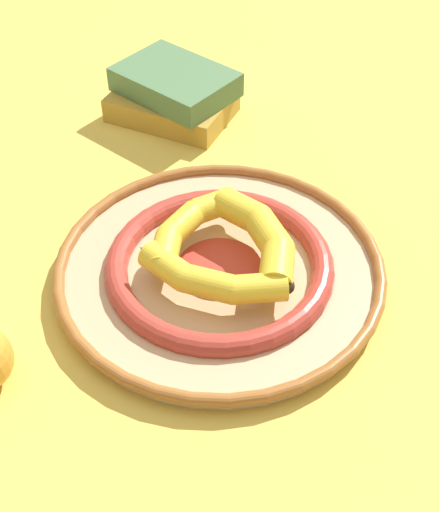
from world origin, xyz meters
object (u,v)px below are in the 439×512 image
Objects in this scene: decorative_bowl at (219,268)px; banana_a at (208,279)px; banana_c at (189,225)px; banana_b at (263,238)px; book_stack at (173,94)px.

banana_a is (-0.05, 0.02, 0.03)m from decorative_bowl.
banana_a is 0.09m from banana_c.
banana_b reaches higher than banana_a.
banana_c is (0.05, 0.08, -0.00)m from banana_b.
banana_a is at bearing 113.06° from banana_b.
decorative_bowl is at bearing 94.71° from banana_a.
banana_c is at bearing 129.15° from book_stack.
book_stack is (0.35, -0.02, 0.02)m from decorative_bowl.
banana_c is 0.31m from book_stack.
banana_c reaches higher than decorative_bowl.
decorative_bowl is 2.39× the size of banana_a.
decorative_bowl is 2.77× the size of banana_c.
decorative_bowl is 0.35m from book_stack.
book_stack is (0.40, -0.04, -0.01)m from banana_a.
banana_c is (0.09, 0.00, -0.00)m from banana_a.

